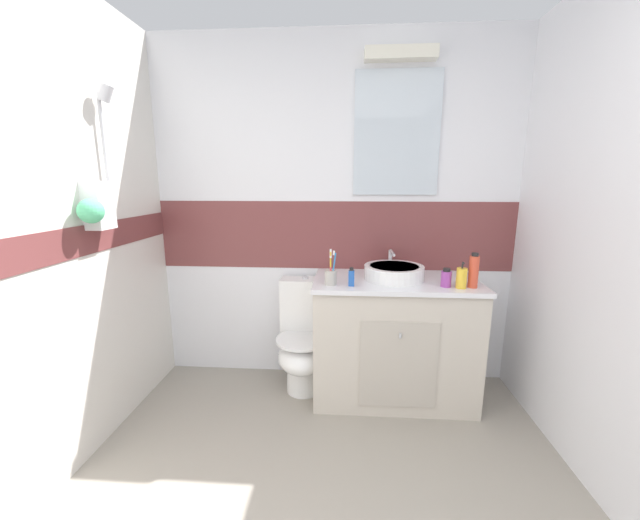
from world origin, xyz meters
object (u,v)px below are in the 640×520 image
sink_basin (394,272)px  toilet (304,340)px  lotion_bottle_short (446,278)px  toothbrush_cup (331,276)px  perfume_flask_small (351,277)px  shampoo_bottle_tall (474,271)px  soap_dispenser (461,278)px

sink_basin → toilet: (-0.62, 0.03, -0.53)m
toilet → lotion_bottle_short: 1.08m
toothbrush_cup → perfume_flask_small: size_ratio=1.93×
shampoo_bottle_tall → toilet: bearing=169.2°
toothbrush_cup → soap_dispenser: toothbrush_cup is taller
lotion_bottle_short → soap_dispenser: bearing=-14.8°
toilet → shampoo_bottle_tall: size_ratio=3.74×
perfume_flask_small → lotion_bottle_short: (0.59, 0.02, -0.00)m
shampoo_bottle_tall → toothbrush_cup: bearing=180.0°
perfume_flask_small → toothbrush_cup: bearing=170.0°
perfume_flask_small → toilet: bearing=145.5°
perfume_flask_small → lotion_bottle_short: 0.59m
toilet → toothbrush_cup: 0.61m
toothbrush_cup → soap_dispenser: bearing=-1.5°
perfume_flask_small → lotion_bottle_short: bearing=2.3°
sink_basin → perfume_flask_small: 0.35m
toilet → sink_basin: bearing=-3.0°
soap_dispenser → lotion_bottle_short: 0.09m
sink_basin → toilet: size_ratio=0.54×
sink_basin → soap_dispenser: soap_dispenser is taller
toothbrush_cup → lotion_bottle_short: size_ratio=1.95×
lotion_bottle_short → sink_basin: bearing=150.3°
perfume_flask_small → shampoo_bottle_tall: 0.75m
soap_dispenser → perfume_flask_small: soap_dispenser is taller
toilet → perfume_flask_small: 0.67m
sink_basin → shampoo_bottle_tall: shampoo_bottle_tall is taller
toilet → perfume_flask_small: bearing=-34.5°
shampoo_bottle_tall → perfume_flask_small: bearing=-178.3°
sink_basin → toilet: bearing=177.0°
toilet → perfume_flask_small: (0.33, -0.23, 0.53)m
soap_dispenser → perfume_flask_small: bearing=-179.9°
sink_basin → soap_dispenser: 0.43m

